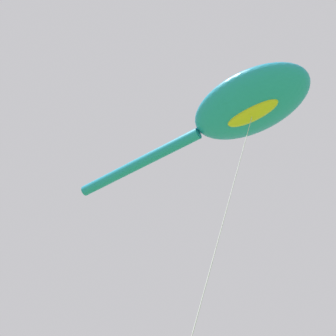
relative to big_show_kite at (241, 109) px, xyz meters
The scene contains 1 object.
big_show_kite is the anchor object (origin of this frame).
Camera 1 is at (-5.69, 3.47, 1.63)m, focal length 44.77 mm.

